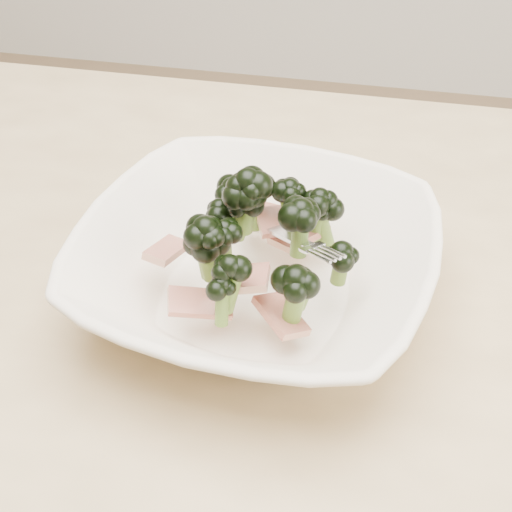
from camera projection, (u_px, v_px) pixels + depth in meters
name	position (u px, v px, depth m)	size (l,w,h in m)	color
dining_table	(236.00, 345.00, 0.75)	(1.20, 0.80, 0.75)	tan
broccoli_dish	(256.00, 262.00, 0.63)	(0.35, 0.35, 0.14)	white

